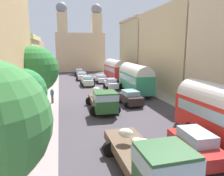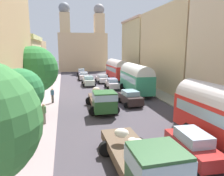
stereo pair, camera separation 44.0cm
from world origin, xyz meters
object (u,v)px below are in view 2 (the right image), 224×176
Objects in this scene: car_1 at (84,76)px; parked_bus_2 at (117,69)px; car_3 at (193,145)px; pedestrian_0 at (52,95)px; car_4 at (130,98)px; car_6 at (102,79)px; car_5 at (112,84)px; parked_bus_1 at (136,78)px; car_0 at (88,81)px; cargo_truck_1 at (102,100)px; car_2 at (81,72)px; cargo_truck_0 at (143,161)px; pedestrian_1 at (44,113)px.

parked_bus_2 is at bearing -18.37° from car_1.
car_3 is 16.46m from pedestrian_0.
car_4 is 15.88m from car_6.
car_5 is at bearing -72.30° from car_1.
parked_bus_1 is 11.60m from pedestrian_0.
car_0 is 0.92× the size of car_6.
pedestrian_0 is (-4.97, 4.11, -0.21)m from cargo_truck_1.
car_5 is at bearing 88.95° from car_4.
car_4 is (3.23, -20.44, 0.04)m from car_1.
car_0 is 13.64m from car_2.
car_6 is at bearing 58.88° from pedestrian_0.
car_0 is 1.01× the size of car_4.
car_0 is at bearing 63.83° from pedestrian_0.
car_2 is at bearing 126.41° from parked_bus_2.
parked_bus_1 is at bearing -68.52° from car_1.
parked_bus_1 is 21.96m from car_2.
cargo_truck_0 is 16.59m from pedestrian_0.
parked_bus_1 is 2.31× the size of car_4.
car_2 is 0.96× the size of car_5.
car_1 is at bearing 90.81° from car_0.
car_0 is 7.29m from car_1.
parked_bus_1 reaches higher than car_4.
parked_bus_2 is 2.17× the size of car_2.
cargo_truck_0 reaches higher than car_0.
parked_bus_2 is 1.99× the size of car_6.
parked_bus_1 is 15.96m from car_1.
cargo_truck_1 is 10.63m from car_3.
car_4 is at bearing -81.01° from car_1.
car_0 is 25.19m from car_3.
cargo_truck_1 is at bearing -100.33° from car_6.
car_5 reaches higher than car_2.
car_4 is (3.13, -13.14, -0.00)m from car_0.
cargo_truck_0 is at bearing -108.25° from parked_bus_1.
cargo_truck_1 reaches higher than car_0.
car_1 is at bearing 89.35° from cargo_truck_1.
parked_bus_1 reaches higher than pedestrian_1.
car_2 is 11.29m from car_6.
car_2 is 0.91× the size of car_3.
pedestrian_1 is (-8.54, -20.40, 0.29)m from car_6.
car_1 is 11.22m from car_5.
car_4 is (3.76, 13.60, -0.46)m from cargo_truck_0.
parked_bus_2 is at bearing -53.59° from car_2.
pedestrian_1 reaches higher than car_1.
parked_bus_2 is 2.18× the size of car_0.
pedestrian_0 is (-11.04, -3.34, -1.21)m from parked_bus_1.
parked_bus_1 is 2.10× the size of car_6.
car_2 is (0.58, 40.38, -0.49)m from cargo_truck_0.
parked_bus_2 reaches higher than car_1.
car_6 is 15.85m from pedestrian_0.
car_1 is 25.57m from pedestrian_1.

